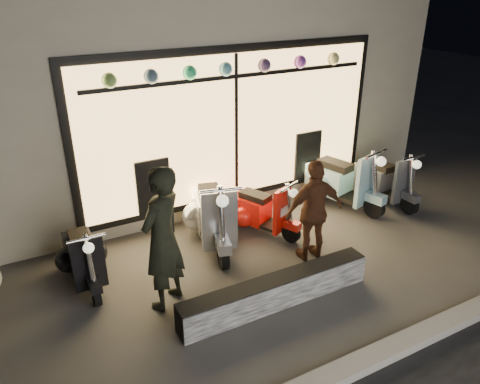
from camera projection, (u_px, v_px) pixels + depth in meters
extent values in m
plane|color=#383533|center=(250.00, 278.00, 6.54)|extent=(40.00, 40.00, 0.00)
cube|color=slate|center=(343.00, 372.00, 4.92)|extent=(40.00, 0.25, 0.12)
cube|color=beige|center=(133.00, 73.00, 9.69)|extent=(10.00, 6.00, 4.00)
cube|color=black|center=(234.00, 127.00, 7.81)|extent=(5.45, 0.06, 2.65)
cube|color=#FFBF6B|center=(236.00, 127.00, 7.78)|extent=(5.20, 0.04, 2.40)
cube|color=black|center=(236.00, 76.00, 7.39)|extent=(4.90, 0.06, 0.06)
cube|color=black|center=(276.00, 291.00, 5.95)|extent=(2.65, 0.28, 0.40)
cylinder|color=black|center=(223.00, 256.00, 6.70)|extent=(0.21, 0.40, 0.39)
cylinder|color=black|center=(209.00, 220.00, 7.70)|extent=(0.23, 0.41, 0.39)
cube|color=#A7A8AC|center=(219.00, 221.00, 6.72)|extent=(0.53, 0.21, 0.93)
cube|color=#A7A8AC|center=(210.00, 210.00, 7.50)|extent=(0.67, 0.89, 0.52)
cube|color=black|center=(211.00, 195.00, 7.27)|extent=(0.47, 0.70, 0.14)
sphere|color=#FFF2CC|center=(222.00, 201.00, 6.31)|extent=(0.21, 0.21, 0.17)
cylinder|color=black|center=(291.00, 233.00, 7.38)|extent=(0.21, 0.32, 0.30)
cylinder|color=black|center=(246.00, 217.00, 7.87)|extent=(0.22, 0.32, 0.30)
cube|color=red|center=(282.00, 210.00, 7.33)|extent=(0.40, 0.22, 0.74)
cube|color=red|center=(250.00, 208.00, 7.74)|extent=(0.60, 0.73, 0.41)
cube|color=black|center=(255.00, 196.00, 7.59)|extent=(0.43, 0.56, 0.11)
sphere|color=#FFF2CC|center=(294.00, 193.00, 7.07)|extent=(0.18, 0.18, 0.13)
cylinder|color=black|center=(96.00, 295.00, 5.96)|extent=(0.09, 0.31, 0.31)
cylinder|color=black|center=(81.00, 260.00, 6.68)|extent=(0.11, 0.31, 0.31)
cube|color=black|center=(89.00, 264.00, 5.96)|extent=(0.41, 0.06, 0.74)
cube|color=black|center=(81.00, 252.00, 6.53)|extent=(0.38, 0.63, 0.41)
cube|color=black|center=(80.00, 239.00, 6.35)|extent=(0.25, 0.50, 0.11)
sphere|color=#FFF2CC|center=(89.00, 248.00, 5.66)|extent=(0.14, 0.14, 0.13)
cylinder|color=black|center=(374.00, 208.00, 8.11)|extent=(0.20, 0.39, 0.38)
cylinder|color=black|center=(323.00, 188.00, 8.84)|extent=(0.23, 0.40, 0.38)
cube|color=#92C5D0|center=(366.00, 181.00, 8.08)|extent=(0.51, 0.21, 0.91)
cube|color=#92C5D0|center=(329.00, 179.00, 8.67)|extent=(0.65, 0.87, 0.51)
cube|color=black|center=(335.00, 165.00, 8.46)|extent=(0.46, 0.68, 0.13)
sphere|color=#FFF2CC|center=(381.00, 161.00, 7.74)|extent=(0.20, 0.20, 0.17)
cylinder|color=black|center=(410.00, 205.00, 8.24)|extent=(0.11, 0.34, 0.34)
cylinder|color=black|center=(369.00, 185.00, 9.02)|extent=(0.13, 0.34, 0.34)
cube|color=#54565B|center=(404.00, 181.00, 8.24)|extent=(0.46, 0.08, 0.81)
cube|color=#54565B|center=(374.00, 177.00, 8.85)|extent=(0.44, 0.71, 0.46)
cube|color=black|center=(380.00, 165.00, 8.66)|extent=(0.29, 0.56, 0.12)
sphere|color=#FFF2CC|center=(417.00, 165.00, 7.91)|extent=(0.15, 0.15, 0.15)
imported|color=black|center=(162.00, 239.00, 5.68)|extent=(0.82, 0.76, 1.89)
imported|color=#522D1A|center=(314.00, 211.00, 6.72)|extent=(0.94, 0.46, 1.54)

